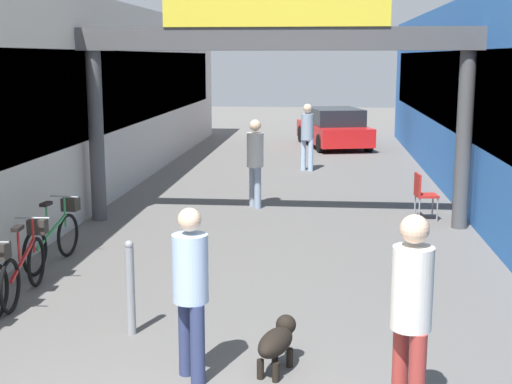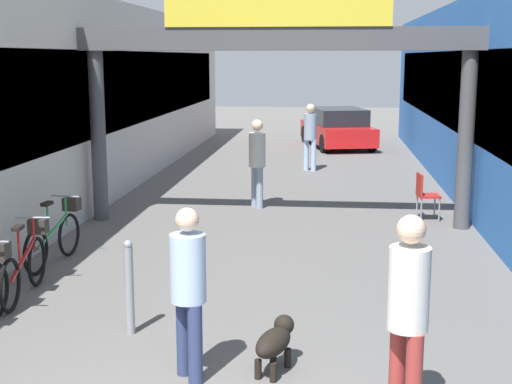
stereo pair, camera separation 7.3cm
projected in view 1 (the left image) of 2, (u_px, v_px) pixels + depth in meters
storefront_left at (49, 100)px, 15.47m from camera, size 3.00×26.00×4.24m
arcade_sign_gateway at (276, 60)px, 12.66m from camera, size 7.40×0.47×4.20m
pedestrian_with_dog at (191, 283)px, 6.68m from camera, size 0.48×0.48×1.69m
pedestrian_companion at (411, 305)px, 5.85m from camera, size 0.46×0.46×1.81m
pedestrian_carrying_crate at (255, 157)px, 14.48m from camera, size 0.47×0.47×1.81m
pedestrian_elderly_walking at (307, 132)px, 19.21m from camera, size 0.47×0.47×1.81m
dog_on_leash at (278, 341)px, 6.99m from camera, size 0.45×0.72×0.50m
bicycle_red_third at (26, 263)px, 9.18m from camera, size 0.46×1.69×0.98m
bicycle_green_farthest at (55, 235)px, 10.63m from camera, size 0.46×1.69×0.98m
bollard_post_metal at (130, 287)px, 7.88m from camera, size 0.10×0.10×1.08m
cafe_chair_red_nearer at (423, 192)px, 13.46m from camera, size 0.44×0.44×0.89m
parked_car_red at (334, 128)px, 24.39m from camera, size 2.67×4.30×1.33m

